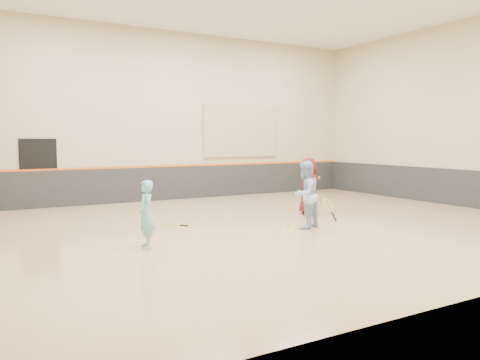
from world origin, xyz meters
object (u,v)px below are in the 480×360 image
young_man (308,186)px  spare_racket (174,224)px  girl (146,214)px  instructor (305,195)px

young_man → spare_racket: size_ratio=2.23×
girl → instructor: (4.06, 0.12, 0.15)m
girl → young_man: bearing=115.0°
instructor → young_man: bearing=-151.4°
spare_racket → young_man: bearing=-4.0°
girl → young_man: young_man is taller
girl → spare_racket: (1.40, 2.12, -0.66)m
instructor → young_man: instructor is taller
instructor → girl: bearing=-19.9°
girl → spare_racket: bearing=153.0°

